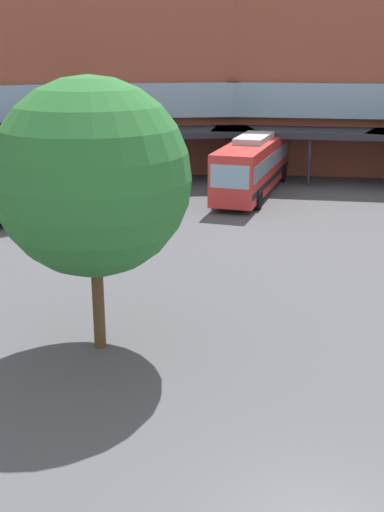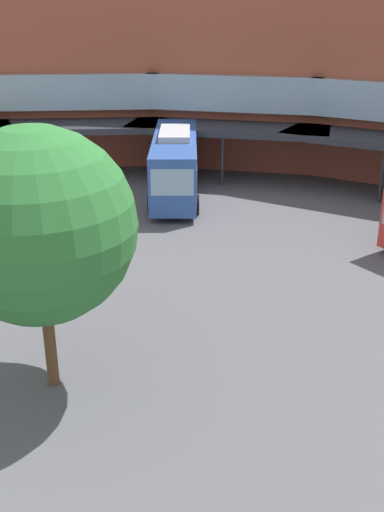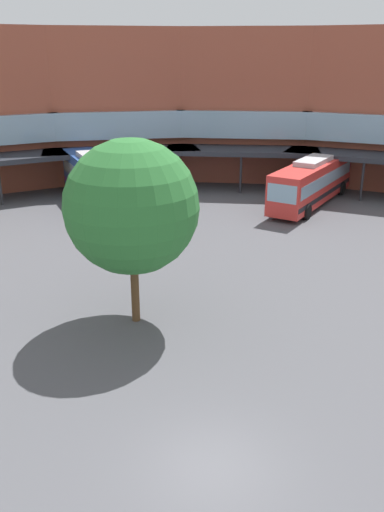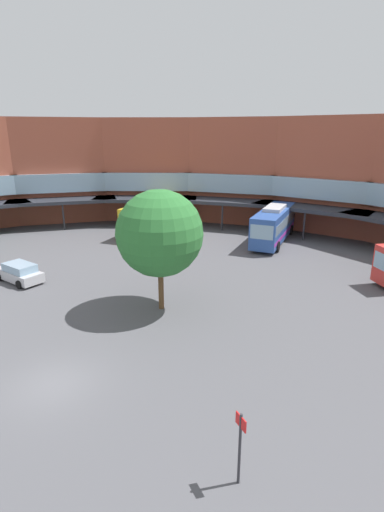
% 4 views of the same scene
% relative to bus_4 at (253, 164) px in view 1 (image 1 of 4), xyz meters
% --- Properties ---
extents(station_building, '(83.20, 37.02, 13.26)m').
position_rel_bus_4_xyz_m(station_building, '(-14.15, 1.48, 4.55)').
color(station_building, '#9E4C38').
rests_on(station_building, ground).
extents(bus_4, '(10.06, 10.56, 3.62)m').
position_rel_bus_4_xyz_m(bus_4, '(0.00, 0.00, 0.00)').
color(bus_4, red).
rests_on(bus_4, ground).
extents(plaza_tree, '(5.68, 5.68, 8.10)m').
position_rel_bus_4_xyz_m(plaza_tree, '(-15.43, -16.83, 3.42)').
color(plaza_tree, brown).
rests_on(plaza_tree, ground).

